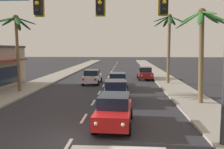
{
  "coord_description": "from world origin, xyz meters",
  "views": [
    {
      "loc": [
        2.47,
        -10.46,
        4.17
      ],
      "look_at": [
        1.46,
        8.0,
        2.2
      ],
      "focal_mm": 39.12,
      "sensor_mm": 36.0,
      "label": 1
    }
  ],
  "objects": [
    {
      "name": "palm_right_third",
      "position": [
        7.51,
        18.4,
        5.78
      ],
      "size": [
        4.06,
        3.85,
        8.13
      ],
      "color": "brown",
      "rests_on": "ground"
    },
    {
      "name": "palm_left_second",
      "position": [
        -7.71,
        11.97,
        5.53
      ],
      "size": [
        3.74,
        3.48,
        7.29
      ],
      "color": "brown",
      "rests_on": "ground"
    },
    {
      "name": "palm_right_second",
      "position": [
        8.0,
        7.81,
        5.21
      ],
      "size": [
        3.9,
        4.27,
        7.08
      ],
      "color": "brown",
      "rests_on": "ground"
    },
    {
      "name": "sedan_third_in_queue",
      "position": [
        1.71,
        8.43,
        0.85
      ],
      "size": [
        2.12,
        4.51,
        1.68
      ],
      "color": "navy",
      "rests_on": "ground"
    },
    {
      "name": "sedan_lead_at_stop_bar",
      "position": [
        1.87,
        2.45,
        0.85
      ],
      "size": [
        2.11,
        4.51,
        1.68
      ],
      "color": "red",
      "rests_on": "ground"
    },
    {
      "name": "sedan_fifth_in_queue",
      "position": [
        1.67,
        14.42,
        0.85
      ],
      "size": [
        2.09,
        4.5,
        1.68
      ],
      "color": "#4C515B",
      "rests_on": "ground"
    },
    {
      "name": "lane_markings",
      "position": [
        0.46,
        20.01,
        0.0
      ],
      "size": [
        4.28,
        88.81,
        0.01
      ],
      "color": "silver",
      "rests_on": "ground"
    },
    {
      "name": "sedan_oncoming_far",
      "position": [
        -1.45,
        18.1,
        0.85
      ],
      "size": [
        2.02,
        4.48,
        1.68
      ],
      "color": "silver",
      "rests_on": "ground"
    },
    {
      "name": "sidewalk_left",
      "position": [
        -7.8,
        20.0,
        0.07
      ],
      "size": [
        3.2,
        110.0,
        0.14
      ],
      "primitive_type": "cube",
      "color": "#9E998E",
      "rests_on": "ground"
    },
    {
      "name": "sedan_parked_nearest_kerb",
      "position": [
        5.12,
        22.66,
        0.85
      ],
      "size": [
        2.03,
        4.48,
        1.68
      ],
      "color": "maroon",
      "rests_on": "ground"
    },
    {
      "name": "traffic_signal_mast",
      "position": [
        3.21,
        -0.27,
        5.36
      ],
      "size": [
        10.46,
        0.41,
        7.46
      ],
      "color": "#2D2D33",
      "rests_on": "ground"
    },
    {
      "name": "sidewalk_right",
      "position": [
        7.8,
        20.0,
        0.07
      ],
      "size": [
        3.2,
        110.0,
        0.14
      ],
      "primitive_type": "cube",
      "color": "#9E998E",
      "rests_on": "ground"
    },
    {
      "name": "ground_plane",
      "position": [
        0.0,
        0.0,
        0.0
      ],
      "size": [
        220.0,
        220.0,
        0.0
      ],
      "primitive_type": "plane",
      "color": "#2D2D33"
    }
  ]
}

